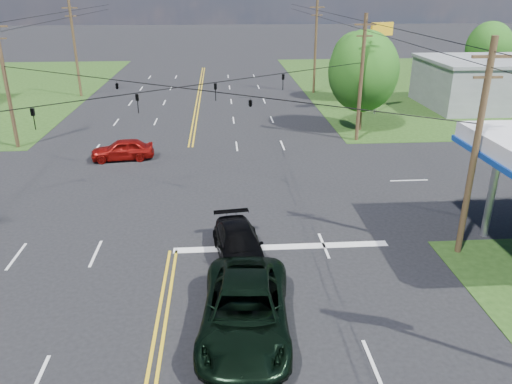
{
  "coord_description": "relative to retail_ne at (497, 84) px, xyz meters",
  "views": [
    {
      "loc": [
        2.34,
        -16.34,
        11.23
      ],
      "look_at": [
        3.96,
        6.0,
        2.0
      ],
      "focal_mm": 35.0,
      "sensor_mm": 36.0,
      "label": 1
    }
  ],
  "objects": [
    {
      "name": "pickup_dkgreen",
      "position": [
        -27.0,
        -34.08,
        -1.29
      ],
      "size": [
        3.54,
        6.76,
        1.82
      ],
      "primitive_type": "imported",
      "rotation": [
        0.0,
        0.0,
        -0.08
      ],
      "color": "black",
      "rests_on": "ground"
    },
    {
      "name": "tree_right_b",
      "position": [
        -13.5,
        4.0,
        2.02
      ],
      "size": [
        4.94,
        4.94,
        7.09
      ],
      "color": "#49311F",
      "rests_on": "ground"
    },
    {
      "name": "ground",
      "position": [
        -30.0,
        -20.0,
        -2.2
      ],
      "size": [
        280.0,
        280.0,
        0.0
      ],
      "primitive_type": "plane",
      "color": "black",
      "rests_on": "ground"
    },
    {
      "name": "grass_ne",
      "position": [
        5.0,
        12.0,
        -2.2
      ],
      "size": [
        46.0,
        48.0,
        0.03
      ],
      "primitive_type": "cube",
      "color": "#1E3A12",
      "rests_on": "ground"
    },
    {
      "name": "tree_right_a",
      "position": [
        -16.0,
        -8.0,
        2.67
      ],
      "size": [
        5.7,
        5.7,
        8.18
      ],
      "color": "#49311F",
      "rests_on": "ground"
    },
    {
      "name": "suv_black",
      "position": [
        -27.0,
        -28.92,
        -1.49
      ],
      "size": [
        2.57,
        5.08,
        1.41
      ],
      "primitive_type": "imported",
      "rotation": [
        0.0,
        0.0,
        0.13
      ],
      "color": "black",
      "rests_on": "ground"
    },
    {
      "name": "tree_far_r",
      "position": [
        4.0,
        10.0,
        2.34
      ],
      "size": [
        5.32,
        5.32,
        7.63
      ],
      "color": "#49311F",
      "rests_on": "ground"
    },
    {
      "name": "retail_ne",
      "position": [
        0.0,
        0.0,
        0.0
      ],
      "size": [
        14.0,
        10.0,
        4.4
      ],
      "primitive_type": "cube",
      "color": "slate",
      "rests_on": "ground"
    },
    {
      "name": "pole_right_far",
      "position": [
        -17.0,
        8.0,
        2.97
      ],
      "size": [
        1.6,
        0.28,
        10.0
      ],
      "color": "#49311F",
      "rests_on": "ground"
    },
    {
      "name": "pole_left_far",
      "position": [
        -43.0,
        8.0,
        2.97
      ],
      "size": [
        1.6,
        0.28,
        10.0
      ],
      "color": "#49311F",
      "rests_on": "ground"
    },
    {
      "name": "span_wire_signals",
      "position": [
        -30.0,
        -20.0,
        3.8
      ],
      "size": [
        26.0,
        18.0,
        1.13
      ],
      "color": "black",
      "rests_on": "ground"
    },
    {
      "name": "pole_nw",
      "position": [
        -43.0,
        -11.0,
        2.72
      ],
      "size": [
        1.6,
        0.28,
        9.5
      ],
      "color": "#49311F",
      "rests_on": "ground"
    },
    {
      "name": "stop_bar",
      "position": [
        -25.0,
        -28.0,
        -2.2
      ],
      "size": [
        10.0,
        0.5,
        0.02
      ],
      "primitive_type": "cube",
      "color": "silver",
      "rests_on": "ground"
    },
    {
      "name": "pole_se",
      "position": [
        -17.0,
        -29.0,
        2.72
      ],
      "size": [
        1.6,
        0.28,
        9.5
      ],
      "color": "#49311F",
      "rests_on": "ground"
    },
    {
      "name": "sedan_red",
      "position": [
        -34.56,
        -14.5,
        -1.47
      ],
      "size": [
        4.45,
        2.2,
        1.46
      ],
      "primitive_type": "imported",
      "rotation": [
        0.0,
        0.0,
        -1.46
      ],
      "color": "maroon",
      "rests_on": "ground"
    },
    {
      "name": "polesign_ne",
      "position": [
        -13.0,
        -2.4,
        4.32
      ],
      "size": [
        2.23,
        1.03,
        8.32
      ],
      "color": "#A5A5AA",
      "rests_on": "ground"
    },
    {
      "name": "pole_ne",
      "position": [
        -17.0,
        -11.0,
        2.72
      ],
      "size": [
        1.6,
        0.28,
        9.5
      ],
      "color": "#49311F",
      "rests_on": "ground"
    },
    {
      "name": "power_lines",
      "position": [
        -30.0,
        -22.0,
        6.4
      ],
      "size": [
        26.04,
        100.0,
        0.64
      ],
      "color": "black",
      "rests_on": "ground"
    }
  ]
}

